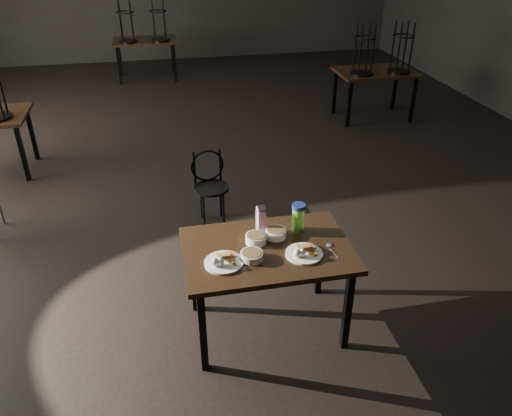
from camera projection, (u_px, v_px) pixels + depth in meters
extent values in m
plane|color=black|center=(204.00, 174.00, 6.25)|extent=(12.00, 12.00, 0.00)
cube|color=black|center=(267.00, 250.00, 3.56)|extent=(1.20, 0.80, 0.04)
cube|color=black|center=(203.00, 331.00, 3.38)|extent=(0.05, 0.05, 0.71)
cube|color=black|center=(347.00, 310.00, 3.57)|extent=(0.05, 0.05, 0.71)
cube|color=black|center=(194.00, 274.00, 3.93)|extent=(0.05, 0.05, 0.71)
cube|color=black|center=(320.00, 258.00, 4.11)|extent=(0.05, 0.05, 0.71)
cylinder|color=white|center=(224.00, 262.00, 3.38)|extent=(0.27, 0.27, 0.02)
cube|color=#A56A3A|center=(223.00, 252.00, 3.39)|extent=(0.10, 0.10, 0.05)
cube|color=#A56A3A|center=(228.00, 251.00, 3.40)|extent=(0.11, 0.11, 0.03)
ellipsoid|color=white|center=(215.00, 262.00, 3.32)|extent=(0.05, 0.05, 0.06)
ellipsoid|color=white|center=(221.00, 261.00, 3.33)|extent=(0.05, 0.05, 0.06)
cylinder|color=white|center=(304.00, 254.00, 3.47)|extent=(0.26, 0.26, 0.02)
cube|color=#A56A3A|center=(303.00, 244.00, 3.48)|extent=(0.09, 0.09, 0.04)
cube|color=#A56A3A|center=(308.00, 243.00, 3.49)|extent=(0.11, 0.11, 0.03)
ellipsoid|color=white|center=(297.00, 253.00, 3.41)|extent=(0.05, 0.05, 0.06)
ellipsoid|color=white|center=(302.00, 253.00, 3.42)|extent=(0.05, 0.05, 0.06)
cylinder|color=white|center=(256.00, 239.00, 3.59)|extent=(0.15, 0.15, 0.06)
cylinder|color=brown|center=(256.00, 236.00, 3.58)|extent=(0.13, 0.13, 0.01)
cylinder|color=white|center=(276.00, 233.00, 3.66)|extent=(0.16, 0.16, 0.06)
cylinder|color=brown|center=(276.00, 231.00, 3.65)|extent=(0.13, 0.13, 0.01)
cylinder|color=white|center=(252.00, 256.00, 3.42)|extent=(0.16, 0.16, 0.05)
cylinder|color=brown|center=(252.00, 254.00, 3.41)|extent=(0.13, 0.13, 0.01)
cube|color=#8B196A|center=(261.00, 222.00, 3.68)|extent=(0.07, 0.07, 0.19)
cube|color=#8B196A|center=(261.00, 209.00, 3.62)|extent=(0.07, 0.07, 0.06)
cylinder|color=#6BD23D|center=(298.00, 219.00, 3.70)|extent=(0.12, 0.12, 0.19)
cylinder|color=navy|center=(299.00, 206.00, 3.64)|extent=(0.13, 0.13, 0.03)
ellipsoid|color=silver|center=(329.00, 245.00, 3.57)|extent=(0.05, 0.06, 0.01)
cube|color=silver|center=(334.00, 253.00, 3.49)|extent=(0.03, 0.13, 0.00)
cylinder|color=black|center=(212.00, 188.00, 5.07)|extent=(0.36, 0.36, 0.03)
torus|color=black|center=(207.00, 166.00, 5.10)|extent=(0.35, 0.06, 0.35)
cylinder|color=black|center=(221.00, 199.00, 5.27)|extent=(0.02, 0.02, 0.40)
cylinder|color=black|center=(202.00, 201.00, 5.24)|extent=(0.02, 0.02, 0.40)
cylinder|color=black|center=(204.00, 211.00, 5.07)|extent=(0.02, 0.02, 0.40)
cylinder|color=black|center=(224.00, 209.00, 5.10)|extent=(0.02, 0.02, 0.40)
cube|color=black|center=(23.00, 154.00, 5.92)|extent=(0.05, 0.05, 0.71)
cube|color=black|center=(32.00, 134.00, 6.46)|extent=(0.05, 0.05, 0.71)
cylinder|color=black|center=(0.00, 83.00, 5.73)|extent=(0.03, 0.03, 0.70)
cube|color=black|center=(376.00, 72.00, 7.64)|extent=(1.20, 0.80, 0.04)
cube|color=black|center=(349.00, 104.00, 7.47)|extent=(0.05, 0.05, 0.71)
cube|color=black|center=(413.00, 100.00, 7.65)|extent=(0.05, 0.05, 0.71)
cube|color=black|center=(335.00, 92.00, 8.01)|extent=(0.05, 0.05, 0.71)
cube|color=black|center=(395.00, 88.00, 8.20)|extent=(0.05, 0.05, 0.71)
cylinder|color=black|center=(361.00, 73.00, 7.45)|extent=(0.34, 0.34, 0.03)
torus|color=black|center=(365.00, 39.00, 7.19)|extent=(0.32, 0.32, 0.02)
cylinder|color=black|center=(368.00, 47.00, 7.36)|extent=(0.03, 0.03, 0.70)
cylinder|color=black|center=(355.00, 47.00, 7.33)|extent=(0.03, 0.03, 0.70)
cylinder|color=black|center=(360.00, 50.00, 7.16)|extent=(0.03, 0.03, 0.70)
cylinder|color=black|center=(373.00, 50.00, 7.20)|extent=(0.03, 0.03, 0.70)
cylinder|color=black|center=(399.00, 71.00, 7.55)|extent=(0.34, 0.34, 0.03)
torus|color=black|center=(404.00, 37.00, 7.30)|extent=(0.32, 0.32, 0.02)
cylinder|color=black|center=(405.00, 45.00, 7.47)|extent=(0.03, 0.03, 0.70)
cylinder|color=black|center=(393.00, 45.00, 7.43)|extent=(0.03, 0.03, 0.70)
cylinder|color=black|center=(399.00, 48.00, 7.27)|extent=(0.03, 0.03, 0.70)
cylinder|color=black|center=(412.00, 48.00, 7.30)|extent=(0.03, 0.03, 0.70)
cube|color=black|center=(145.00, 41.00, 9.57)|extent=(1.20, 0.80, 0.04)
cube|color=black|center=(119.00, 66.00, 9.40)|extent=(0.05, 0.05, 0.71)
cube|color=black|center=(175.00, 63.00, 9.58)|extent=(0.05, 0.05, 0.71)
cube|color=black|center=(120.00, 58.00, 9.94)|extent=(0.05, 0.05, 0.71)
cube|color=black|center=(173.00, 55.00, 10.12)|extent=(0.05, 0.05, 0.71)
cylinder|color=black|center=(128.00, 41.00, 9.37)|extent=(0.34, 0.34, 0.03)
torus|color=black|center=(125.00, 13.00, 9.12)|extent=(0.32, 0.32, 0.02)
cylinder|color=black|center=(131.00, 20.00, 9.29)|extent=(0.03, 0.03, 0.70)
cylinder|color=black|center=(121.00, 20.00, 9.25)|extent=(0.03, 0.03, 0.70)
cylinder|color=black|center=(120.00, 22.00, 9.09)|extent=(0.03, 0.03, 0.70)
cylinder|color=black|center=(131.00, 22.00, 9.12)|extent=(0.03, 0.03, 0.70)
cylinder|color=black|center=(161.00, 40.00, 9.48)|extent=(0.34, 0.34, 0.03)
torus|color=black|center=(158.00, 12.00, 9.23)|extent=(0.32, 0.32, 0.02)
cylinder|color=black|center=(164.00, 18.00, 9.39)|extent=(0.03, 0.03, 0.70)
cylinder|color=black|center=(153.00, 19.00, 9.36)|extent=(0.03, 0.03, 0.70)
cylinder|color=black|center=(154.00, 21.00, 9.19)|extent=(0.03, 0.03, 0.70)
cylinder|color=black|center=(164.00, 20.00, 9.23)|extent=(0.03, 0.03, 0.70)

